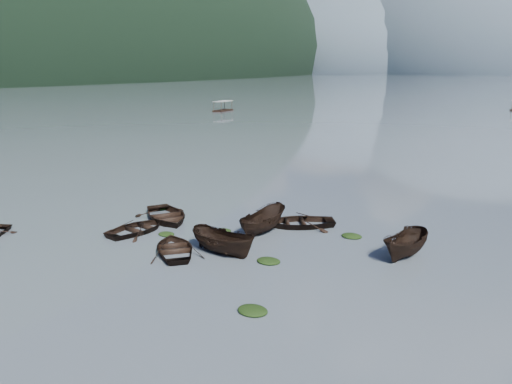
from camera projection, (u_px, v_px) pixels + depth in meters
The scene contains 18 objects.
ground_plane at pixel (132, 289), 23.10m from camera, with size 2400.00×2400.00×0.00m, color #535E68.
haze_mtn_a at pixel (365, 73), 909.80m from camera, with size 520.00×520.00×280.00m, color #475666.
haze_mtn_b at pixel (484, 73), 816.55m from camera, with size 520.00×520.00×340.00m, color #475666.
rowboat_1 at pixel (138, 232), 31.11m from camera, with size 2.99×4.19×0.87m, color black.
rowboat_2 at pixel (224, 254), 27.48m from camera, with size 1.61×4.29×1.66m, color black.
rowboat_3 at pixel (175, 252), 27.70m from camera, with size 3.01×4.22×0.87m, color black.
rowboat_5 at pixel (405, 256), 27.10m from camera, with size 1.56×4.15×1.60m, color black.
rowboat_6 at pixel (167, 220), 33.53m from camera, with size 3.56×4.99×1.03m, color black.
rowboat_7 at pixel (299, 226), 32.28m from camera, with size 3.30×4.62×0.96m, color black.
rowboat_8 at pixel (263, 232), 31.11m from camera, with size 1.63×4.33×1.67m, color black.
weed_clump_1 at pixel (166, 235), 30.52m from camera, with size 1.05×0.84×0.23m, color black.
weed_clump_2 at pixel (253, 312), 20.90m from camera, with size 1.33×1.06×0.29m, color black.
weed_clump_3 at pixel (216, 249), 28.11m from camera, with size 0.85×0.72×0.19m, color black.
weed_clump_4 at pixel (269, 262), 26.25m from camera, with size 1.30×1.03×0.27m, color black.
weed_clump_5 at pixel (161, 209), 36.12m from camera, with size 1.09×0.88×0.23m, color black.
weed_clump_6 at pixel (224, 231), 31.21m from camera, with size 0.99×0.83×0.21m, color black.
weed_clump_7 at pixel (352, 237), 30.12m from camera, with size 1.25×1.00×0.27m, color black.
pontoon_left at pixel (223, 111), 116.35m from camera, with size 2.45×5.88×2.26m, color black, non-canonical shape.
Camera 1 is at (15.30, -15.91, 9.98)m, focal length 35.00 mm.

